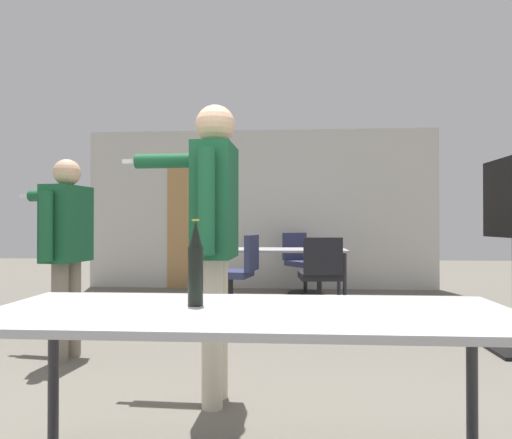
{
  "coord_description": "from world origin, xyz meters",
  "views": [
    {
      "loc": [
        0.41,
        -1.5,
        1.06
      ],
      "look_at": [
        0.16,
        2.43,
        1.1
      ],
      "focal_mm": 32.0,
      "sensor_mm": 36.0,
      "label": 1
    }
  ],
  "objects": [
    {
      "name": "back_wall",
      "position": [
        -0.03,
        6.02,
        1.3
      ],
      "size": [
        5.75,
        0.12,
        2.61
      ],
      "color": "beige",
      "rests_on": "ground_plane"
    },
    {
      "name": "conference_table_near",
      "position": [
        0.28,
        0.28,
        0.67
      ],
      "size": [
        2.05,
        0.77,
        0.73
      ],
      "color": "#A8A8AD",
      "rests_on": "ground_plane"
    },
    {
      "name": "conference_table_far",
      "position": [
        0.36,
        4.58,
        0.66
      ],
      "size": [
        1.7,
        0.77,
        0.73
      ],
      "color": "#A8A8AD",
      "rests_on": "ground_plane"
    },
    {
      "name": "person_near_casual",
      "position": [
        -1.33,
        1.99,
        0.95
      ],
      "size": [
        0.71,
        0.66,
        1.57
      ],
      "rotation": [
        0.0,
        0.0,
        1.44
      ],
      "color": "slate",
      "rests_on": "ground_plane"
    },
    {
      "name": "person_left_plaid",
      "position": [
        -0.02,
        1.2,
        1.09
      ],
      "size": [
        0.78,
        0.61,
        1.77
      ],
      "rotation": [
        0.0,
        0.0,
        1.53
      ],
      "color": "beige",
      "rests_on": "ground_plane"
    },
    {
      "name": "office_chair_far_left",
      "position": [
        0.66,
        5.51,
        0.43
      ],
      "size": [
        0.67,
        0.69,
        0.92
      ],
      "rotation": [
        0.0,
        0.0,
        3.8
      ],
      "color": "black",
      "rests_on": "ground_plane"
    },
    {
      "name": "office_chair_far_right",
      "position": [
        0.82,
        3.84,
        0.42
      ],
      "size": [
        0.52,
        0.57,
        0.91
      ],
      "rotation": [
        0.0,
        0.0,
        0.09
      ],
      "color": "black",
      "rests_on": "ground_plane"
    },
    {
      "name": "office_chair_mid_tucked",
      "position": [
        -0.16,
        3.85,
        0.44
      ],
      "size": [
        0.6,
        0.54,
        0.93
      ],
      "rotation": [
        0.0,
        0.0,
        1.37
      ],
      "color": "black",
      "rests_on": "ground_plane"
    },
    {
      "name": "beer_bottle",
      "position": [
        0.04,
        0.34,
        0.89
      ],
      "size": [
        0.06,
        0.06,
        0.35
      ],
      "color": "black",
      "rests_on": "conference_table_near"
    }
  ]
}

